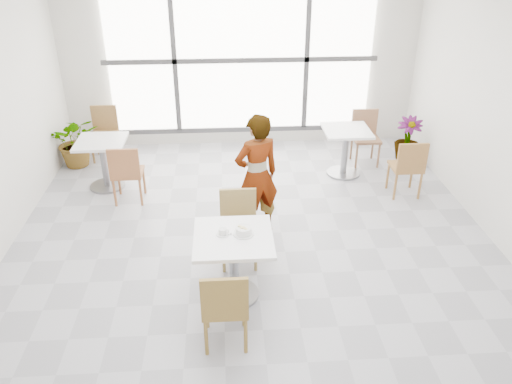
{
  "coord_description": "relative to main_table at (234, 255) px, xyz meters",
  "views": [
    {
      "loc": [
        -0.32,
        -5.04,
        3.55
      ],
      "look_at": [
        0.0,
        -0.3,
        1.0
      ],
      "focal_mm": 35.56,
      "sensor_mm": 36.0,
      "label": 1
    }
  ],
  "objects": [
    {
      "name": "main_table",
      "position": [
        0.0,
        0.0,
        0.0
      ],
      "size": [
        0.8,
        0.8,
        0.75
      ],
      "color": "white",
      "rests_on": "ground"
    },
    {
      "name": "oatmeal_bowl",
      "position": [
        0.1,
        0.03,
        0.27
      ],
      "size": [
        0.21,
        0.21,
        0.09
      ],
      "color": "white",
      "rests_on": "main_table"
    },
    {
      "name": "chair_near",
      "position": [
        -0.1,
        -0.73,
        -0.02
      ],
      "size": [
        0.42,
        0.42,
        0.87
      ],
      "rotation": [
        0.0,
        0.0,
        3.14
      ],
      "color": "olive",
      "rests_on": "ground"
    },
    {
      "name": "chair_far",
      "position": [
        0.07,
        0.68,
        -0.02
      ],
      "size": [
        0.42,
        0.42,
        0.87
      ],
      "color": "olive",
      "rests_on": "ground"
    },
    {
      "name": "bg_chair_right_far",
      "position": [
        2.23,
        3.3,
        -0.02
      ],
      "size": [
        0.42,
        0.42,
        0.87
      ],
      "color": "#916446",
      "rests_on": "ground"
    },
    {
      "name": "window",
      "position": [
        0.26,
        4.2,
        0.98
      ],
      "size": [
        4.6,
        0.07,
        2.52
      ],
      "color": "white",
      "rests_on": "ground"
    },
    {
      "name": "plant_right",
      "position": [
        2.96,
        3.3,
        -0.15
      ],
      "size": [
        0.52,
        0.52,
        0.74
      ],
      "primitive_type": "imported",
      "rotation": [
        0.0,
        0.0,
        -0.31
      ],
      "color": "#3D783B",
      "rests_on": "ground"
    },
    {
      "name": "bg_table_left",
      "position": [
        -1.84,
        2.65,
        -0.04
      ],
      "size": [
        0.7,
        0.7,
        0.75
      ],
      "color": "white",
      "rests_on": "ground"
    },
    {
      "name": "bg_table_right",
      "position": [
        1.81,
        2.84,
        -0.04
      ],
      "size": [
        0.7,
        0.7,
        0.75
      ],
      "color": "white",
      "rests_on": "ground"
    },
    {
      "name": "plant_left",
      "position": [
        -2.44,
        3.46,
        -0.1
      ],
      "size": [
        0.86,
        0.77,
        0.84
      ],
      "primitive_type": "imported",
      "rotation": [
        0.0,
        0.0,
        0.16
      ],
      "color": "#437745",
      "rests_on": "ground"
    },
    {
      "name": "wall_back",
      "position": [
        0.26,
        4.26,
        0.98
      ],
      "size": [
        6.0,
        0.0,
        6.0
      ],
      "primitive_type": "plane",
      "rotation": [
        1.57,
        0.0,
        0.0
      ],
      "color": "silver",
      "rests_on": "ground"
    },
    {
      "name": "person",
      "position": [
        0.32,
        1.26,
        0.27
      ],
      "size": [
        0.68,
        0.57,
        1.59
      ],
      "primitive_type": "imported",
      "rotation": [
        0.0,
        0.0,
        3.52
      ],
      "color": "black",
      "rests_on": "ground"
    },
    {
      "name": "floor",
      "position": [
        0.26,
        0.76,
        -0.52
      ],
      "size": [
        7.0,
        7.0,
        0.0
      ],
      "primitive_type": "plane",
      "color": "#9E9EA5",
      "rests_on": "ground"
    },
    {
      "name": "bg_chair_left_near",
      "position": [
        -1.43,
        2.13,
        -0.02
      ],
      "size": [
        0.42,
        0.42,
        0.87
      ],
      "rotation": [
        0.0,
        0.0,
        3.14
      ],
      "color": "#995D35",
      "rests_on": "ground"
    },
    {
      "name": "coffee_cup",
      "position": [
        -0.1,
        0.04,
        0.26
      ],
      "size": [
        0.16,
        0.13,
        0.07
      ],
      "color": "silver",
      "rests_on": "main_table"
    },
    {
      "name": "bg_chair_left_far",
      "position": [
        -2.04,
        3.77,
        -0.02
      ],
      "size": [
        0.42,
        0.42,
        0.87
      ],
      "color": "brown",
      "rests_on": "ground"
    },
    {
      "name": "bg_chair_right_near",
      "position": [
        2.53,
        2.05,
        -0.02
      ],
      "size": [
        0.42,
        0.42,
        0.87
      ],
      "rotation": [
        0.0,
        0.0,
        3.14
      ],
      "color": "olive",
      "rests_on": "ground"
    }
  ]
}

